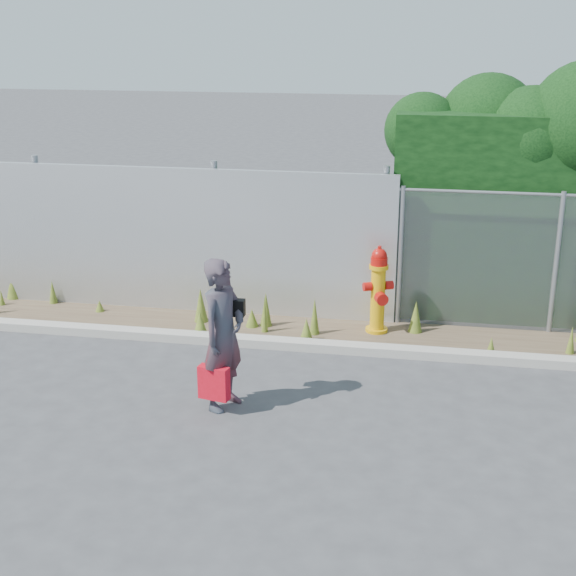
# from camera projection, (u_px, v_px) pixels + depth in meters

# --- Properties ---
(ground) EXTENTS (80.00, 80.00, 0.00)m
(ground) POSITION_uv_depth(u_px,v_px,m) (292.00, 411.00, 9.18)
(ground) COLOR #3B3B3E
(ground) RESTS_ON ground
(curb) EXTENTS (16.00, 0.22, 0.12)m
(curb) POSITION_uv_depth(u_px,v_px,m) (315.00, 346.00, 10.84)
(curb) COLOR #9E998E
(curb) RESTS_ON ground
(weed_strip) EXTENTS (16.00, 1.32, 0.54)m
(weed_strip) POSITION_uv_depth(u_px,v_px,m) (342.00, 325.00, 11.35)
(weed_strip) COLOR #4E3D2D
(weed_strip) RESTS_ON ground
(corrugated_fence) EXTENTS (8.50, 0.21, 2.30)m
(corrugated_fence) POSITION_uv_depth(u_px,v_px,m) (116.00, 237.00, 12.17)
(corrugated_fence) COLOR #B4B7BC
(corrugated_fence) RESTS_ON ground
(fire_hydrant) EXTENTS (0.43, 0.38, 1.28)m
(fire_hydrant) POSITION_uv_depth(u_px,v_px,m) (378.00, 291.00, 11.25)
(fire_hydrant) COLOR #DDA10B
(fire_hydrant) RESTS_ON ground
(woman) EXTENTS (0.64, 0.76, 1.77)m
(woman) POSITION_uv_depth(u_px,v_px,m) (223.00, 334.00, 9.02)
(woman) COLOR #0E4E5B
(woman) RESTS_ON ground
(red_tote_bag) EXTENTS (0.35, 0.13, 0.46)m
(red_tote_bag) POSITION_uv_depth(u_px,v_px,m) (214.00, 383.00, 9.02)
(red_tote_bag) COLOR red
(black_shoulder_bag) EXTENTS (0.26, 0.11, 0.19)m
(black_shoulder_bag) POSITION_uv_depth(u_px,v_px,m) (234.00, 307.00, 9.13)
(black_shoulder_bag) COLOR black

